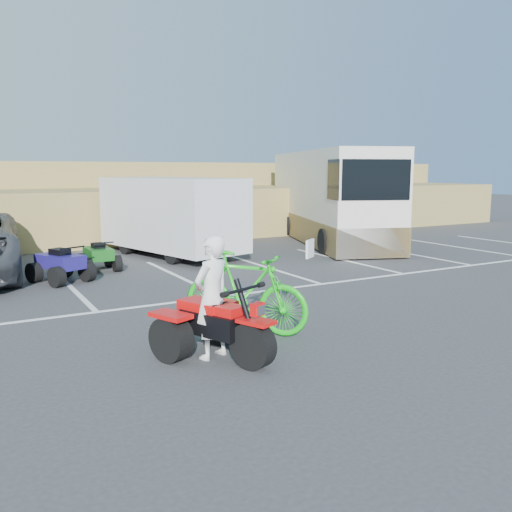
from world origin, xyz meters
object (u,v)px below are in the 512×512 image
green_dirt_bike (245,292)px  quad_atv_green (99,270)px  cargo_trailer (171,214)px  rv_motorhome (329,203)px  red_trike_atv (220,359)px  quad_atv_blue (61,282)px  rider (212,297)px

green_dirt_bike → quad_atv_green: size_ratio=1.77×
cargo_trailer → rv_motorhome: bearing=-9.4°
cargo_trailer → rv_motorhome: (6.70, 0.57, 0.12)m
red_trike_atv → quad_atv_blue: (-1.06, 6.95, 0.00)m
red_trike_atv → rider: rider is taller
rider → quad_atv_green: 8.00m
cargo_trailer → quad_atv_blue: cargo_trailer is taller
rider → green_dirt_bike: rider is taller
red_trike_atv → quad_atv_blue: 7.03m
rider → rv_motorhome: bearing=-156.5°
rv_motorhome → cargo_trailer: bearing=-155.5°
green_dirt_bike → quad_atv_blue: size_ratio=1.62×
rider → quad_atv_green: bearing=-114.1°
rider → quad_atv_blue: rider is taller
quad_atv_green → green_dirt_bike: bearing=-83.6°
cargo_trailer → quad_atv_green: size_ratio=4.39×
green_dirt_bike → cargo_trailer: bearing=41.7°
green_dirt_bike → cargo_trailer: cargo_trailer is taller
quad_atv_green → quad_atv_blue: bearing=-137.0°
red_trike_atv → rider: (-0.06, 0.14, 0.92)m
rv_motorhome → quad_atv_blue: bearing=-143.6°
quad_atv_blue → quad_atv_green: bearing=19.1°
red_trike_atv → rv_motorhome: 13.99m
quad_atv_blue → green_dirt_bike: bearing=-95.4°
rv_motorhome → quad_atv_blue: 11.15m
rider → rv_motorhome: size_ratio=0.19×
red_trike_atv → quad_atv_green: 8.08m
red_trike_atv → cargo_trailer: (2.83, 9.57, 1.36)m
green_dirt_bike → rv_motorhome: rv_motorhome is taller
rv_motorhome → quad_atv_green: (-9.39, -2.06, -1.48)m
quad_atv_blue → cargo_trailer: bearing=9.6°
rv_motorhome → quad_atv_green: bearing=-148.0°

